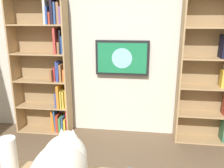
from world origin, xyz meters
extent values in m
cube|color=beige|center=(0.00, -2.23, 1.35)|extent=(4.52, 0.06, 2.70)
cube|color=tan|center=(-0.82, -2.04, 1.03)|extent=(0.02, 0.28, 2.06)
cube|color=#93754E|center=(-1.23, -2.17, 1.03)|extent=(0.84, 0.01, 2.06)
cube|color=tan|center=(-1.23, -2.04, 0.01)|extent=(0.79, 0.27, 0.02)
cube|color=tan|center=(-1.23, -2.04, 0.42)|extent=(0.79, 0.27, 0.02)
cube|color=tan|center=(-1.23, -2.04, 0.83)|extent=(0.79, 0.27, 0.02)
cube|color=tan|center=(-1.23, -2.04, 1.24)|extent=(0.79, 0.27, 0.02)
cube|color=tan|center=(-1.23, -2.04, 1.65)|extent=(0.79, 0.27, 0.02)
cube|color=#3A7353|center=(-1.50, -2.05, 0.18)|extent=(0.02, 0.16, 0.33)
cube|color=gold|center=(-1.40, -2.05, 0.96)|extent=(0.03, 0.13, 0.24)
cube|color=black|center=(-1.35, -2.05, 1.40)|extent=(0.04, 0.20, 0.31)
cube|color=tan|center=(0.81, -2.04, 1.05)|extent=(0.02, 0.28, 2.10)
cube|color=tan|center=(1.65, -2.04, 1.05)|extent=(0.02, 0.28, 2.10)
cube|color=#93754E|center=(1.23, -2.17, 1.05)|extent=(0.86, 0.01, 2.10)
cube|color=tan|center=(1.23, -2.04, 0.01)|extent=(0.81, 0.27, 0.02)
cube|color=tan|center=(1.23, -2.04, 0.43)|extent=(0.81, 0.27, 0.02)
cube|color=tan|center=(1.23, -2.04, 0.84)|extent=(0.81, 0.27, 0.02)
cube|color=tan|center=(1.23, -2.04, 1.26)|extent=(0.81, 0.27, 0.02)
cube|color=tan|center=(1.23, -2.04, 1.67)|extent=(0.81, 0.27, 0.02)
cube|color=#BB2832|center=(0.85, -2.04, 0.21)|extent=(0.04, 0.14, 0.37)
cube|color=yellow|center=(0.88, -2.03, 0.12)|extent=(0.03, 0.15, 0.21)
cube|color=#36588C|center=(0.92, -2.04, 0.14)|extent=(0.02, 0.18, 0.25)
cube|color=#3B7D44|center=(0.95, -2.04, 0.14)|extent=(0.04, 0.21, 0.24)
cube|color=red|center=(1.00, -2.03, 0.16)|extent=(0.04, 0.16, 0.28)
cube|color=#2A5788|center=(1.04, -2.05, 0.21)|extent=(0.04, 0.20, 0.38)
cube|color=orange|center=(1.07, -2.04, 0.17)|extent=(0.04, 0.16, 0.30)
cube|color=orange|center=(1.09, -2.04, 0.19)|extent=(0.02, 0.13, 0.35)
cube|color=yellow|center=(0.84, -2.04, 0.57)|extent=(0.03, 0.15, 0.27)
cube|color=gold|center=(0.88, -2.04, 0.57)|extent=(0.03, 0.19, 0.26)
cube|color=gold|center=(0.91, -2.03, 0.57)|extent=(0.02, 0.19, 0.27)
cube|color=orange|center=(0.95, -2.02, 0.61)|extent=(0.04, 0.23, 0.35)
cube|color=#39438F|center=(0.99, -2.02, 0.56)|extent=(0.03, 0.20, 0.24)
cube|color=orange|center=(0.85, -2.03, 0.94)|extent=(0.03, 0.15, 0.18)
cube|color=#9C673B|center=(0.89, -2.04, 0.98)|extent=(0.03, 0.22, 0.26)
cube|color=#334798|center=(0.93, -2.04, 1.00)|extent=(0.03, 0.21, 0.29)
cube|color=#354A91|center=(0.97, -2.04, 1.00)|extent=(0.02, 0.15, 0.30)
cube|color=#BF312F|center=(1.00, -2.05, 0.96)|extent=(0.02, 0.14, 0.21)
cube|color=#9B5E36|center=(1.03, -2.02, 0.94)|extent=(0.03, 0.24, 0.18)
cube|color=navy|center=(0.85, -2.03, 1.39)|extent=(0.03, 0.16, 0.25)
cube|color=black|center=(0.88, -2.04, 1.44)|extent=(0.03, 0.18, 0.34)
cube|color=#9B6945|center=(0.91, -2.03, 1.35)|extent=(0.03, 0.14, 0.17)
cube|color=#BD3D38|center=(0.95, -2.05, 1.45)|extent=(0.03, 0.24, 0.37)
cube|color=#6F4D82|center=(0.85, -2.03, 1.80)|extent=(0.03, 0.19, 0.24)
cube|color=#A56E4C|center=(0.89, -2.04, 1.83)|extent=(0.03, 0.17, 0.30)
cube|color=#33528B|center=(0.93, -2.04, 1.83)|extent=(0.03, 0.19, 0.30)
cube|color=black|center=(0.97, -2.02, 1.86)|extent=(0.04, 0.18, 0.35)
cube|color=#BA3D2A|center=(1.00, -2.02, 1.77)|extent=(0.03, 0.18, 0.17)
cube|color=#2D4897|center=(1.04, -2.03, 1.80)|extent=(0.03, 0.24, 0.24)
cube|color=silver|center=(1.07, -2.03, 1.84)|extent=(0.04, 0.17, 0.32)
cube|color=black|center=(0.00, -2.15, 1.20)|extent=(0.79, 0.06, 0.51)
cube|color=#1E7F4C|center=(0.00, -2.12, 1.20)|extent=(0.72, 0.01, 0.44)
cylinder|color=#8CCCEA|center=(0.00, -2.11, 1.20)|extent=(0.30, 0.00, 0.30)
ellipsoid|color=silver|center=(0.12, 0.12, 0.98)|extent=(0.25, 0.27, 0.26)
sphere|color=silver|center=(0.12, 0.06, 1.05)|extent=(0.13, 0.13, 0.13)
cone|color=silver|center=(0.08, 0.06, 1.10)|extent=(0.06, 0.06, 0.07)
cone|color=silver|center=(0.15, 0.06, 1.10)|extent=(0.06, 0.06, 0.07)
cone|color=beige|center=(0.08, 0.06, 1.10)|extent=(0.03, 0.03, 0.05)
cone|color=beige|center=(0.15, 0.06, 1.10)|extent=(0.03, 0.03, 0.05)
cylinder|color=white|center=(0.55, -0.01, 0.88)|extent=(0.11, 0.11, 0.24)
camera|label=1|loc=(-0.31, 1.24, 1.74)|focal=37.23mm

